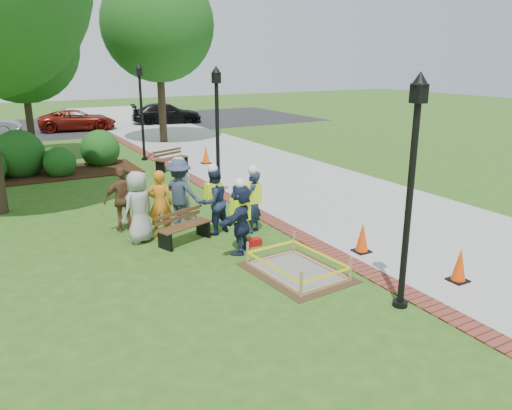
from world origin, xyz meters
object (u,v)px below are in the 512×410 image
bench_near (185,233)px  hivis_worker_c (214,199)px  hivis_worker_b (253,199)px  wet_concrete_pad (297,263)px  hivis_worker_a (240,216)px  lamp_near (411,177)px  cone_front (460,266)px

bench_near → hivis_worker_c: (0.94, 0.27, 0.68)m
hivis_worker_b → bench_near: bearing=176.0°
bench_near → hivis_worker_b: (1.88, -0.13, 0.65)m
wet_concrete_pad → hivis_worker_c: (-0.50, 3.19, 0.70)m
hivis_worker_a → hivis_worker_b: (0.94, 1.11, -0.00)m
hivis_worker_c → bench_near: bearing=-164.0°
bench_near → hivis_worker_a: size_ratio=0.84×
hivis_worker_a → bench_near: bearing=127.2°
bench_near → lamp_near: lamp_near is taller
hivis_worker_c → cone_front: bearing=-58.6°
cone_front → lamp_near: (-1.82, -0.19, 2.12)m
hivis_worker_c → hivis_worker_a: bearing=-89.8°
wet_concrete_pad → lamp_near: (0.86, -2.19, 2.25)m
lamp_near → hivis_worker_b: 5.25m
wet_concrete_pad → hivis_worker_b: bearing=80.9°
bench_near → hivis_worker_c: 1.19m
wet_concrete_pad → lamp_near: lamp_near is taller
cone_front → hivis_worker_a: size_ratio=0.41×
wet_concrete_pad → cone_front: cone_front is taller
hivis_worker_a → lamp_near: bearing=-70.8°
lamp_near → hivis_worker_c: size_ratio=2.26×
cone_front → hivis_worker_c: size_ratio=0.39×
cone_front → lamp_near: 2.80m
hivis_worker_a → hivis_worker_b: size_ratio=1.00×
cone_front → hivis_worker_c: (-3.17, 5.19, 0.58)m
lamp_near → hivis_worker_c: (-1.35, 5.39, -1.55)m
cone_front → hivis_worker_b: size_ratio=0.41×
hivis_worker_b → hivis_worker_c: (-0.94, 0.40, 0.03)m
cone_front → lamp_near: size_ratio=0.17×
wet_concrete_pad → hivis_worker_c: size_ratio=1.29×
bench_near → hivis_worker_b: bearing=-4.0°
cone_front → hivis_worker_c: 6.11m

